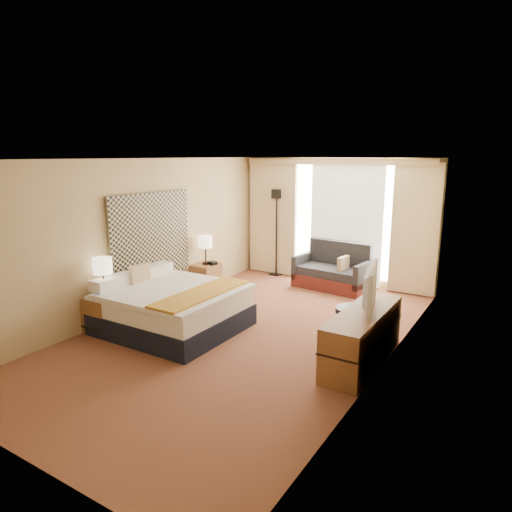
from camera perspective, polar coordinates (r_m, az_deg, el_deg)
The scene contains 21 objects.
floor at distance 7.03m, azimuth -1.38°, elevation -9.65°, with size 4.20×7.00×0.02m, color #5B1A1A.
ceiling at distance 6.51m, azimuth -1.50°, elevation 12.04°, with size 4.20×7.00×0.02m, color silver.
wall_back at distance 9.73m, azimuth 9.94°, elevation 4.34°, with size 4.20×0.02×2.60m, color tan.
wall_front at distance 4.29m, azimuth -28.21°, elevation -7.47°, with size 4.20×0.02×2.60m, color tan.
wall_left at distance 7.98m, azimuth -14.18°, elevation 2.37°, with size 0.02×7.00×2.60m, color tan.
wall_right at distance 5.80m, azimuth 16.20°, elevation -1.49°, with size 0.02×7.00×2.60m, color tan.
headboard at distance 8.09m, azimuth -12.96°, elevation 2.43°, with size 0.06×1.85×1.50m, color black.
nightstand_left at distance 7.39m, azimuth -18.35°, elevation -6.93°, with size 0.45×0.52×0.55m, color brown.
nightstand_right at distance 9.10m, azimuth -6.28°, elevation -2.70°, with size 0.45×0.52×0.55m, color brown.
media_dresser at distance 6.17m, azimuth 13.22°, elevation -9.77°, with size 0.50×1.80×0.70m, color brown.
window at distance 9.61m, azimuth 11.26°, elevation 4.31°, with size 2.30×0.02×2.30m, color white.
curtains at distance 9.61m, azimuth 9.69°, elevation 4.91°, with size 4.12×0.19×2.56m.
bed at distance 7.21m, azimuth -10.41°, elevation -6.36°, with size 1.95×1.79×0.95m.
loveseat at distance 9.41m, azimuth 9.65°, elevation -2.11°, with size 1.55×0.94×0.92m.
floor_lamp at distance 10.10m, azimuth 2.58°, elevation 5.15°, with size 0.24×0.24×1.92m.
desk_chair at distance 6.61m, azimuth 12.40°, elevation -6.96°, with size 0.53×0.53×1.09m.
lamp_left at distance 7.22m, azimuth -18.64°, elevation -1.27°, with size 0.28×0.28×0.60m.
lamp_right at distance 8.94m, azimuth -6.36°, elevation 1.72°, with size 0.27×0.27×0.57m.
tissue_box at distance 7.11m, azimuth -19.04°, elevation -4.92°, with size 0.12×0.12×0.11m, color #8EB5DC.
telephone at distance 8.98m, azimuth -5.45°, elevation -0.87°, with size 0.17×0.13×0.07m, color black.
television at distance 6.08m, azimuth 13.41°, elevation -3.79°, with size 0.98×0.13×0.57m, color black.
Camera 1 is at (3.57, -5.45, 2.66)m, focal length 32.00 mm.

